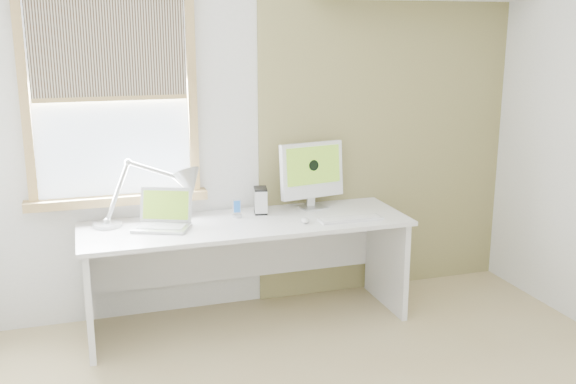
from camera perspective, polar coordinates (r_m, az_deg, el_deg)
name	(u,v)px	position (r m, az deg, el deg)	size (l,w,h in m)	color
room	(356,181)	(3.10, 5.93, 0.94)	(4.04, 3.54, 2.64)	tan
accent_wall	(386,123)	(5.06, 8.48, 5.92)	(2.00, 0.02, 2.60)	olive
window	(111,99)	(4.50, -15.00, 7.76)	(1.20, 0.14, 1.42)	#9E7F49
desk	(245,246)	(4.57, -3.76, -4.71)	(2.20, 0.70, 0.73)	silver
desk_lamp	(174,188)	(4.44, -9.85, 0.32)	(0.78, 0.31, 0.44)	silver
laptop	(164,218)	(4.39, -10.70, -2.21)	(0.43, 0.39, 0.24)	silver
phone_dock	(237,212)	(4.55, -4.43, -1.72)	(0.08, 0.08, 0.13)	silver
external_drive	(261,200)	(4.63, -2.38, -0.73)	(0.11, 0.16, 0.18)	silver
imac	(312,172)	(4.73, 2.06, 1.78)	(0.49, 0.20, 0.48)	silver
keyboard	(351,219)	(4.49, 5.42, -2.33)	(0.43, 0.13, 0.02)	white
mouse	(305,220)	(4.42, 1.48, -2.46)	(0.06, 0.10, 0.03)	white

